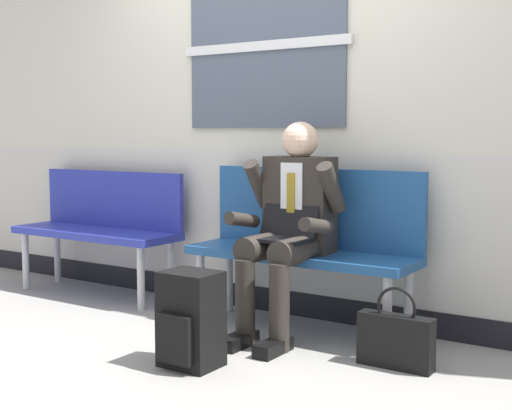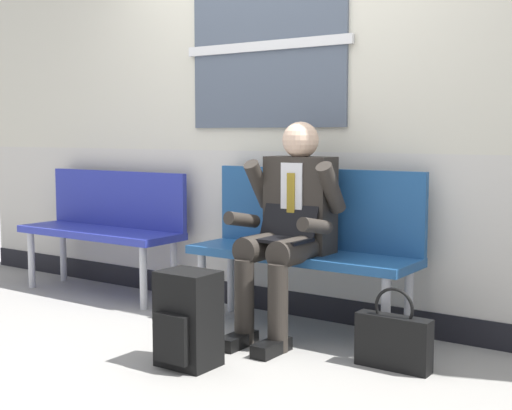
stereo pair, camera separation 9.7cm
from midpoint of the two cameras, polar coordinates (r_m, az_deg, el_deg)
ground_plane at (r=4.23m, az=-1.42°, el=-10.05°), size 18.00×18.00×0.00m
station_wall at (r=4.55m, az=2.84°, el=10.35°), size 5.83×0.16×3.05m
bench_with_person at (r=4.17m, az=4.80°, el=-2.60°), size 1.39×0.42×0.95m
bench_empty at (r=5.22m, az=-11.47°, el=-1.29°), size 1.31×0.42×0.88m
person_seated at (r=3.99m, az=3.33°, el=-1.50°), size 0.57×0.70×1.22m
backpack at (r=3.56m, az=-4.77°, el=-9.21°), size 0.28×0.26×0.48m
handbag at (r=3.60m, az=11.80°, el=-10.64°), size 0.38×0.10×0.41m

